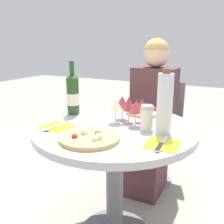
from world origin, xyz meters
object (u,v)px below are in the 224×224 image
Objects in this scene: chair_behind_diner at (155,133)px; seated_diner at (150,122)px; dining_table at (115,151)px; wine_bottle at (73,94)px; pizza_large at (90,137)px; tall_carafe at (165,104)px.

seated_diner is (-0.00, -0.14, 0.13)m from chair_behind_diner.
dining_table is at bearing 90.71° from seated_diner.
chair_behind_diner is 2.54× the size of wine_bottle.
tall_carafe is at bearing 41.16° from pizza_large.
wine_bottle is (-0.34, -0.55, 0.29)m from seated_diner.
seated_diner is 0.71m from wine_bottle.
dining_table is 0.75× the size of seated_diner.
pizza_large is (-0.01, -0.24, 0.16)m from dining_table.
chair_behind_diner is 1.07m from pizza_large.
dining_table is 2.67× the size of wine_bottle.
dining_table is at bearing -15.22° from wine_bottle.
dining_table is 3.08× the size of pizza_large.
wine_bottle is at bearing 63.96° from chair_behind_diner.
seated_diner is 3.67× the size of tall_carafe.
wine_bottle is 1.03× the size of tall_carafe.
chair_behind_diner reaches higher than pizza_large.
chair_behind_diner is (-0.01, 0.78, -0.15)m from dining_table.
dining_table is 2.75× the size of tall_carafe.
seated_diner is at bearing 90.71° from dining_table.
wine_bottle reaches higher than pizza_large.
pizza_large is 0.40m from tall_carafe.
seated_diner reaches higher than dining_table.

